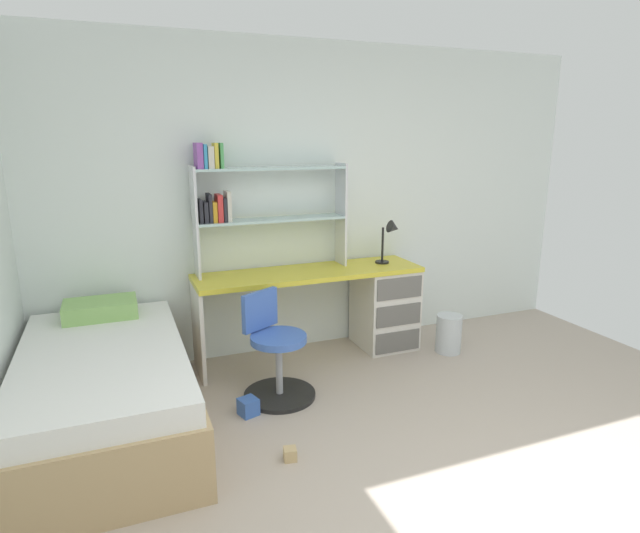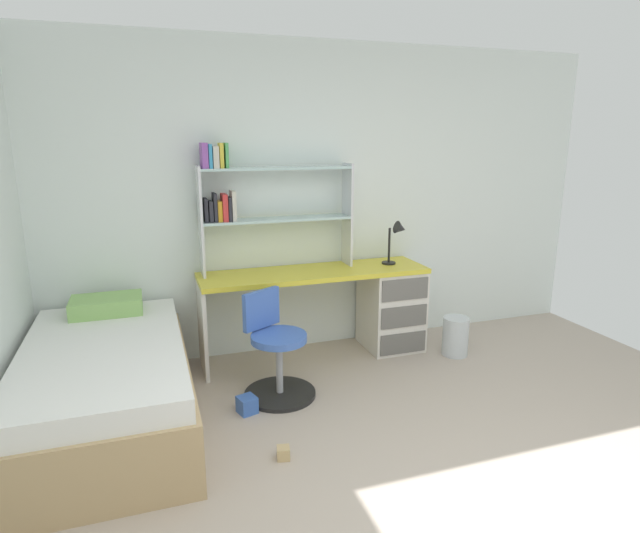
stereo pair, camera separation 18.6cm
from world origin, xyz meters
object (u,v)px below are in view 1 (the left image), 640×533
(desk, at_px, (364,302))
(toy_block_natural_0, at_px, (290,454))
(swivel_chair, at_px, (276,357))
(toy_block_blue_2, at_px, (248,407))
(bed_platform, at_px, (105,392))
(bookshelf_hutch, at_px, (249,197))
(desk_lamp, at_px, (391,235))
(waste_bin, at_px, (449,334))

(desk, relative_size, toy_block_natural_0, 25.60)
(swivel_chair, height_order, toy_block_blue_2, swivel_chair)
(swivel_chair, height_order, bed_platform, swivel_chair)
(bookshelf_hutch, distance_m, toy_block_blue_2, 1.62)
(desk_lamp, height_order, waste_bin, desk_lamp)
(desk_lamp, bearing_deg, waste_bin, -39.70)
(desk_lamp, distance_m, toy_block_natural_0, 2.16)
(swivel_chair, relative_size, waste_bin, 2.28)
(toy_block_natural_0, bearing_deg, bed_platform, 144.19)
(bookshelf_hutch, height_order, toy_block_blue_2, bookshelf_hutch)
(toy_block_natural_0, bearing_deg, desk_lamp, 44.05)
(desk, relative_size, waste_bin, 5.66)
(toy_block_blue_2, bearing_deg, bed_platform, 172.52)
(toy_block_natural_0, relative_size, toy_block_blue_2, 0.63)
(waste_bin, bearing_deg, toy_block_natural_0, -150.97)
(bookshelf_hutch, bearing_deg, toy_block_blue_2, -107.31)
(desk, distance_m, waste_bin, 0.79)
(swivel_chair, distance_m, toy_block_blue_2, 0.40)
(desk_lamp, xyz_separation_m, bed_platform, (-2.36, -0.63, -0.73))
(waste_bin, bearing_deg, bed_platform, -174.08)
(desk, relative_size, toy_block_blue_2, 16.23)
(bed_platform, bearing_deg, bookshelf_hutch, 34.04)
(desk_lamp, relative_size, waste_bin, 1.14)
(bed_platform, distance_m, toy_block_natural_0, 1.24)
(toy_block_natural_0, xyz_separation_m, toy_block_blue_2, (-0.10, 0.59, 0.02))
(desk_lamp, bearing_deg, toy_block_natural_0, -135.95)
(waste_bin, bearing_deg, toy_block_blue_2, -167.97)
(toy_block_natural_0, bearing_deg, waste_bin, 29.03)
(swivel_chair, bearing_deg, desk, 29.93)
(toy_block_blue_2, bearing_deg, bookshelf_hutch, 72.69)
(desk, relative_size, desk_lamp, 4.96)
(swivel_chair, bearing_deg, desk_lamp, 24.35)
(toy_block_natural_0, bearing_deg, bookshelf_hutch, 83.10)
(waste_bin, bearing_deg, swivel_chair, -172.60)
(swivel_chair, height_order, waste_bin, swivel_chair)
(waste_bin, height_order, toy_block_blue_2, waste_bin)
(desk, distance_m, toy_block_natural_0, 1.81)
(bookshelf_hutch, xyz_separation_m, waste_bin, (1.61, -0.50, -1.20))
(bookshelf_hutch, relative_size, toy_block_blue_2, 10.69)
(waste_bin, distance_m, toy_block_natural_0, 2.06)
(swivel_chair, height_order, toy_block_natural_0, swivel_chair)
(swivel_chair, relative_size, bed_platform, 0.42)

